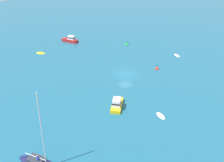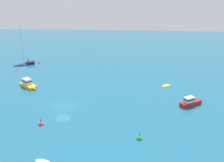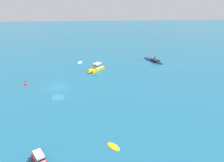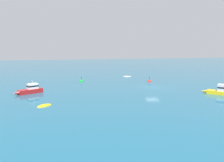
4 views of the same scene
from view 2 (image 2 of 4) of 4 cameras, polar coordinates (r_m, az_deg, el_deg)
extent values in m
plane|color=#1E607F|center=(48.34, -10.78, -5.29)|extent=(160.00, 160.00, 0.00)
ellipsoid|color=yellow|center=(57.50, 11.77, -1.03)|extent=(2.51, 2.36, 0.50)
ellipsoid|color=silver|center=(35.06, -14.95, -16.75)|extent=(2.30, 1.38, 0.37)
cube|color=#B21E1E|center=(49.51, 16.84, -4.71)|extent=(4.24, 3.30, 0.77)
cone|color=#B21E1E|center=(51.24, 18.91, -4.07)|extent=(1.30, 1.21, 0.77)
cube|color=white|center=(48.88, 16.58, -3.91)|extent=(2.06, 1.82, 0.94)
cube|color=black|center=(48.86, 16.59, -3.86)|extent=(2.12, 1.87, 0.24)
cylinder|color=silver|center=(48.57, 16.68, -3.07)|extent=(0.08, 0.08, 0.62)
cube|color=yellow|center=(58.38, -17.88, -0.96)|extent=(4.47, 4.19, 0.62)
cone|color=yellow|center=(56.09, -16.54, -1.71)|extent=(1.25, 1.20, 0.62)
cube|color=silver|center=(58.42, -18.16, -0.04)|extent=(2.29, 2.23, 1.18)
cube|color=black|center=(58.40, -18.17, 0.02)|extent=(2.34, 2.29, 0.24)
cylinder|color=#19994C|center=(57.88, -17.65, -0.26)|extent=(0.32, 0.32, 1.01)
sphere|color=#BD7170|center=(57.67, -17.71, 0.31)|extent=(0.24, 0.24, 0.24)
ellipsoid|color=#191E4C|center=(74.67, -18.11, 3.46)|extent=(7.32, 5.65, 0.81)
cube|color=#2D333D|center=(74.64, -17.51, 4.01)|extent=(2.64, 2.41, 0.42)
cylinder|color=silver|center=(73.14, -19.18, 7.70)|extent=(0.15, 0.15, 10.78)
cylinder|color=silver|center=(74.52, -17.52, 4.35)|extent=(2.85, 1.84, 0.12)
cylinder|color=blue|center=(74.61, -17.89, 4.21)|extent=(0.32, 0.32, 1.03)
sphere|color=#A47953|center=(74.45, -17.94, 4.68)|extent=(0.24, 0.24, 0.24)
sphere|color=green|center=(38.26, 6.03, -12.55)|extent=(0.88, 0.88, 0.88)
cylinder|color=black|center=(37.85, 6.07, -11.60)|extent=(0.08, 0.08, 0.63)
sphere|color=red|center=(42.88, -15.29, -9.28)|extent=(0.84, 0.84, 0.84)
cylinder|color=black|center=(42.52, -15.38, -8.42)|extent=(0.08, 0.08, 0.63)
camera|label=1|loc=(93.56, -36.53, 21.38)|focal=47.64mm
camera|label=3|loc=(62.21, 40.39, 17.32)|focal=38.43mm
camera|label=4|loc=(89.09, 6.96, 13.04)|focal=39.45mm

